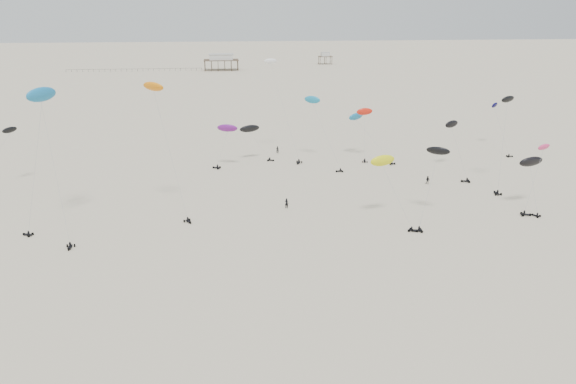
{
  "coord_description": "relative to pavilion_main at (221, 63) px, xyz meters",
  "views": [
    {
      "loc": [
        -10.7,
        -2.26,
        37.1
      ],
      "look_at": [
        0.0,
        88.0,
        7.0
      ],
      "focal_mm": 35.0,
      "sensor_mm": 36.0,
      "label": 1
    }
  ],
  "objects": [
    {
      "name": "spectator_0",
      "position": [
        11.05,
        -250.8,
        -4.22
      ],
      "size": [
        1.02,
        0.92,
        2.32
      ],
      "primitive_type": "imported",
      "rotation": [
        0.0,
        0.0,
        2.63
      ],
      "color": "black",
      "rests_on": "ground"
    },
    {
      "name": "rig_15",
      "position": [
        57.63,
        -255.34,
        3.89
      ],
      "size": [
        5.66,
        8.9,
        10.81
      ],
      "rotation": [
        0.0,
        0.0,
        0.55
      ],
      "color": "black",
      "rests_on": "ground"
    },
    {
      "name": "rig_10",
      "position": [
        -0.09,
        -219.86,
        3.71
      ],
      "size": [
        6.73,
        4.38,
        10.79
      ],
      "rotation": [
        0.0,
        0.0,
        1.16
      ],
      "color": "black",
      "rests_on": "ground"
    },
    {
      "name": "rig_11",
      "position": [
        57.3,
        -257.75,
        2.63
      ],
      "size": [
        7.35,
        6.65,
        12.94
      ],
      "rotation": [
        0.0,
        0.0,
        4.43
      ],
      "color": "black",
      "rests_on": "ground"
    },
    {
      "name": "rig_6",
      "position": [
        28.18,
        -258.32,
        5.25
      ],
      "size": [
        7.33,
        10.42,
        13.07
      ],
      "rotation": [
        0.0,
        0.0,
        4.08
      ],
      "color": "black",
      "rests_on": "ground"
    },
    {
      "name": "pavilion_small",
      "position": [
        70.0,
        30.0,
        -0.74
      ],
      "size": [
        9.0,
        7.0,
        8.0
      ],
      "color": "brown",
      "rests_on": "ground"
    },
    {
      "name": "rig_16",
      "position": [
        34.84,
        -216.23,
        4.92
      ],
      "size": [
        4.39,
        6.57,
        13.0
      ],
      "rotation": [
        0.0,
        0.0,
        6.12
      ],
      "color": "black",
      "rests_on": "ground"
    },
    {
      "name": "rig_0",
      "position": [
        -29.83,
        -255.9,
        11.44
      ],
      "size": [
        8.44,
        17.58,
        26.9
      ],
      "rotation": [
        0.0,
        0.0,
        3.13
      ],
      "color": "black",
      "rests_on": "ground"
    },
    {
      "name": "rig_1",
      "position": [
        58.12,
        -242.49,
        7.74
      ],
      "size": [
        7.21,
        11.07,
        19.85
      ],
      "rotation": [
        0.0,
        0.0,
        6.33
      ],
      "color": "black",
      "rests_on": "ground"
    },
    {
      "name": "rig_13",
      "position": [
        -30.86,
        -254.96,
        16.75
      ],
      "size": [
        7.38,
        8.72,
        24.6
      ],
      "rotation": [
        0.0,
        0.0,
        1.19
      ],
      "color": "black",
      "rests_on": "ground"
    },
    {
      "name": "pavilion_main",
      "position": [
        0.0,
        0.0,
        0.0
      ],
      "size": [
        21.0,
        13.0,
        9.8
      ],
      "color": "brown",
      "rests_on": "ground"
    },
    {
      "name": "rig_2",
      "position": [
        53.39,
        -229.19,
        3.55
      ],
      "size": [
        4.52,
        15.79,
        15.98
      ],
      "rotation": [
        0.0,
        0.0,
        1.36
      ],
      "color": "black",
      "rests_on": "ground"
    },
    {
      "name": "spectator_1",
      "position": [
        43.64,
        -239.11,
        -4.22
      ],
      "size": [
        1.2,
        1.07,
        2.12
      ],
      "primitive_type": "imported",
      "rotation": [
        0.0,
        0.0,
        5.71
      ],
      "color": "black",
      "rests_on": "ground"
    },
    {
      "name": "rig_7",
      "position": [
        74.12,
        -208.58,
        4.18
      ],
      "size": [
        4.25,
        16.63,
        17.38
      ],
      "rotation": [
        0.0,
        0.0,
        4.62
      ],
      "color": "black",
      "rests_on": "ground"
    },
    {
      "name": "pier_fence",
      "position": [
        -52.0,
        -0.0,
        -3.45
      ],
      "size": [
        80.2,
        0.2,
        1.5
      ],
      "color": "black",
      "rests_on": "ground"
    },
    {
      "name": "ground_plane",
      "position": [
        10.0,
        -150.0,
        -4.22
      ],
      "size": [
        900.0,
        900.0,
        0.0
      ],
      "primitive_type": "plane",
      "color": "beige"
    },
    {
      "name": "rig_4",
      "position": [
        -11.86,
        -249.7,
        14.95
      ],
      "size": [
        8.87,
        11.5,
        24.91
      ],
      "rotation": [
        0.0,
        0.0,
        3.65
      ],
      "color": "black",
      "rests_on": "ground"
    },
    {
      "name": "spectator_3",
      "position": [
        13.59,
        -208.0,
        -4.22
      ],
      "size": [
        0.88,
        0.67,
        2.24
      ],
      "primitive_type": "imported",
      "rotation": [
        0.0,
        0.0,
        3.01
      ],
      "color": "black",
      "rests_on": "ground"
    },
    {
      "name": "rig_8",
      "position": [
        35.14,
        -214.23,
        3.77
      ],
      "size": [
        10.43,
        13.85,
        15.09
      ],
      "rotation": [
        0.0,
        0.0,
        0.23
      ],
      "color": "black",
      "rests_on": "ground"
    },
    {
      "name": "rig_14",
      "position": [
        6.55,
        -214.21,
        3.06
      ],
      "size": [
        8.97,
        4.57,
        9.72
      ],
      "rotation": [
        0.0,
        0.0,
        4.28
      ],
      "color": "black",
      "rests_on": "ground"
    },
    {
      "name": "rig_12",
      "position": [
        36.59,
        -259.34,
        5.22
      ],
      "size": [
        9.09,
        10.78,
        14.63
      ],
      "rotation": [
        0.0,
        0.0,
        1.49
      ],
      "color": "black",
      "rests_on": "ground"
    },
    {
      "name": "rig_9",
      "position": [
        22.65,
        -216.54,
        8.09
      ],
      "size": [
        7.73,
        16.11,
        19.67
      ],
      "rotation": [
        0.0,
        0.0,
        1.77
      ],
      "color": "black",
      "rests_on": "ground"
    },
    {
      "name": "rig_3",
      "position": [
        14.83,
        -212.46,
        8.38
      ],
      "size": [
        8.47,
        14.7,
        26.4
      ],
      "rotation": [
        0.0,
        0.0,
        2.7
      ],
      "color": "black",
      "rests_on": "ground"
    }
  ]
}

